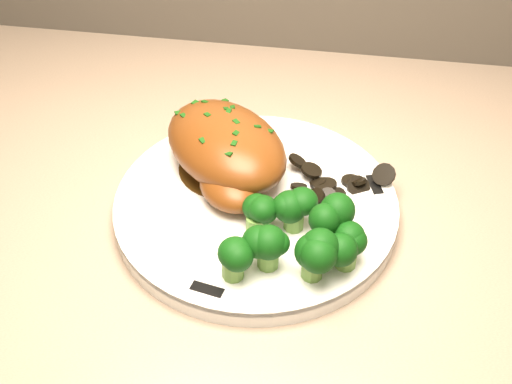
# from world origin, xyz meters

# --- Properties ---
(plate) EXTENTS (0.38, 0.38, 0.02)m
(plate) POSITION_xyz_m (-0.02, 1.64, 0.91)
(plate) COLOR white
(plate) RESTS_ON counter
(rim_accent_0) EXTENTS (0.02, 0.03, 0.00)m
(rim_accent_0) POSITION_xyz_m (0.10, 1.68, 0.92)
(rim_accent_0) COLOR black
(rim_accent_0) RESTS_ON plate
(rim_accent_1) EXTENTS (0.03, 0.03, 0.00)m
(rim_accent_1) POSITION_xyz_m (-0.11, 1.72, 0.92)
(rim_accent_1) COLOR black
(rim_accent_1) RESTS_ON plate
(rim_accent_2) EXTENTS (0.03, 0.02, 0.00)m
(rim_accent_2) POSITION_xyz_m (-0.04, 1.52, 0.92)
(rim_accent_2) COLOR black
(rim_accent_2) RESTS_ON plate
(gravy_pool) EXTENTS (0.10, 0.10, 0.00)m
(gravy_pool) POSITION_xyz_m (-0.05, 1.68, 0.92)
(gravy_pool) COLOR #3B240A
(gravy_pool) RESTS_ON plate
(chicken_breast) EXTENTS (0.18, 0.19, 0.06)m
(chicken_breast) POSITION_xyz_m (-0.05, 1.68, 0.95)
(chicken_breast) COLOR brown
(chicken_breast) RESTS_ON plate
(mushroom_pile) EXTENTS (0.09, 0.07, 0.02)m
(mushroom_pile) POSITION_xyz_m (0.06, 1.66, 0.93)
(mushroom_pile) COLOR black
(mushroom_pile) RESTS_ON plate
(broccoli_florets) EXTENTS (0.13, 0.10, 0.05)m
(broccoli_florets) POSITION_xyz_m (0.03, 1.57, 0.95)
(broccoli_florets) COLOR #67953F
(broccoli_florets) RESTS_ON plate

